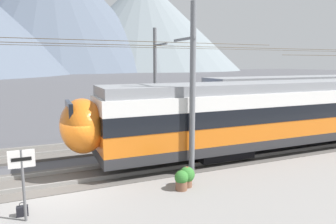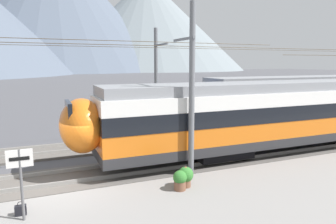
{
  "view_description": "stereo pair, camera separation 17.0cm",
  "coord_description": "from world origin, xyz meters",
  "px_view_note": "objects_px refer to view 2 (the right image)",
  "views": [
    {
      "loc": [
        -0.5,
        -11.49,
        4.81
      ],
      "look_at": [
        5.45,
        2.58,
        2.39
      ],
      "focal_mm": 33.04,
      "sensor_mm": 36.0,
      "label": 1
    },
    {
      "loc": [
        -0.34,
        -11.56,
        4.81
      ],
      "look_at": [
        5.45,
        2.58,
        2.39
      ],
      "focal_mm": 33.04,
      "sensor_mm": 36.0,
      "label": 2
    }
  ],
  "objects_px": {
    "catenary_mast_far_side": "(157,79)",
    "platform_sign": "(20,169)",
    "potted_plant_platform_edge": "(180,179)",
    "potted_plant_by_shelter": "(186,175)",
    "catenary_mast_mid": "(190,88)",
    "handbag_near_sign": "(21,210)"
  },
  "relations": [
    {
      "from": "catenary_mast_mid",
      "to": "potted_plant_platform_edge",
      "type": "relative_size",
      "value": 66.42
    },
    {
      "from": "potted_plant_by_shelter",
      "to": "catenary_mast_mid",
      "type": "bearing_deg",
      "value": 59.4
    },
    {
      "from": "potted_plant_platform_edge",
      "to": "potted_plant_by_shelter",
      "type": "distance_m",
      "value": 0.37
    },
    {
      "from": "catenary_mast_mid",
      "to": "potted_plant_platform_edge",
      "type": "height_order",
      "value": "catenary_mast_mid"
    },
    {
      "from": "catenary_mast_mid",
      "to": "catenary_mast_far_side",
      "type": "bearing_deg",
      "value": 79.67
    },
    {
      "from": "catenary_mast_far_side",
      "to": "catenary_mast_mid",
      "type": "bearing_deg",
      "value": -100.33
    },
    {
      "from": "catenary_mast_far_side",
      "to": "potted_plant_platform_edge",
      "type": "xyz_separation_m",
      "value": [
        -2.71,
        -9.68,
        -3.07
      ]
    },
    {
      "from": "potted_plant_platform_edge",
      "to": "potted_plant_by_shelter",
      "type": "relative_size",
      "value": 0.95
    },
    {
      "from": "catenary_mast_far_side",
      "to": "platform_sign",
      "type": "relative_size",
      "value": 22.68
    },
    {
      "from": "catenary_mast_far_side",
      "to": "potted_plant_by_shelter",
      "type": "xyz_separation_m",
      "value": [
        -2.4,
        -9.5,
        -3.03
      ]
    },
    {
      "from": "potted_plant_by_shelter",
      "to": "catenary_mast_far_side",
      "type": "bearing_deg",
      "value": 75.83
    },
    {
      "from": "platform_sign",
      "to": "potted_plant_platform_edge",
      "type": "relative_size",
      "value": 2.93
    },
    {
      "from": "catenary_mast_mid",
      "to": "handbag_near_sign",
      "type": "distance_m",
      "value": 7.45
    },
    {
      "from": "catenary_mast_mid",
      "to": "platform_sign",
      "type": "distance_m",
      "value": 6.94
    },
    {
      "from": "handbag_near_sign",
      "to": "potted_plant_by_shelter",
      "type": "height_order",
      "value": "potted_plant_by_shelter"
    },
    {
      "from": "platform_sign",
      "to": "catenary_mast_mid",
      "type": "bearing_deg",
      "value": 18.02
    },
    {
      "from": "handbag_near_sign",
      "to": "potted_plant_platform_edge",
      "type": "height_order",
      "value": "potted_plant_platform_edge"
    },
    {
      "from": "catenary_mast_far_side",
      "to": "platform_sign",
      "type": "xyz_separation_m",
      "value": [
        -7.77,
        -9.93,
        -1.92
      ]
    },
    {
      "from": "catenary_mast_mid",
      "to": "catenary_mast_far_side",
      "type": "height_order",
      "value": "catenary_mast_mid"
    },
    {
      "from": "handbag_near_sign",
      "to": "potted_plant_by_shelter",
      "type": "xyz_separation_m",
      "value": [
        5.48,
        0.07,
        0.27
      ]
    },
    {
      "from": "catenary_mast_mid",
      "to": "platform_sign",
      "type": "relative_size",
      "value": 22.68
    },
    {
      "from": "potted_plant_platform_edge",
      "to": "potted_plant_by_shelter",
      "type": "bearing_deg",
      "value": 30.63
    }
  ]
}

